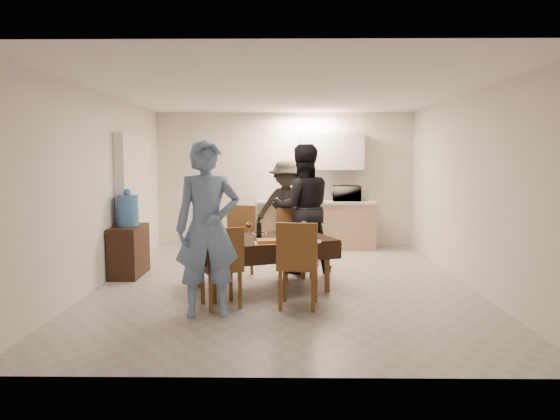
# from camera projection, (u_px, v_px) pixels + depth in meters

# --- Properties ---
(floor) EXTENTS (5.00, 6.00, 0.02)m
(floor) POSITION_uv_depth(u_px,v_px,m) (284.00, 283.00, 6.92)
(floor) COLOR #9E9E99
(floor) RESTS_ON ground
(ceiling) EXTENTS (5.00, 6.00, 0.02)m
(ceiling) POSITION_uv_depth(u_px,v_px,m) (284.00, 92.00, 6.65)
(ceiling) COLOR white
(ceiling) RESTS_ON wall_back
(wall_back) EXTENTS (5.00, 0.02, 2.60)m
(wall_back) POSITION_uv_depth(u_px,v_px,m) (285.00, 180.00, 9.77)
(wall_back) COLOR silver
(wall_back) RESTS_ON floor
(wall_front) EXTENTS (5.00, 0.02, 2.60)m
(wall_front) POSITION_uv_depth(u_px,v_px,m) (283.00, 214.00, 3.80)
(wall_front) COLOR silver
(wall_front) RESTS_ON floor
(wall_left) EXTENTS (0.02, 6.00, 2.60)m
(wall_left) POSITION_uv_depth(u_px,v_px,m) (101.00, 189.00, 6.81)
(wall_left) COLOR silver
(wall_left) RESTS_ON floor
(wall_right) EXTENTS (0.02, 6.00, 2.60)m
(wall_right) POSITION_uv_depth(u_px,v_px,m) (468.00, 189.00, 6.75)
(wall_right) COLOR silver
(wall_right) RESTS_ON floor
(stub_partition) EXTENTS (0.15, 1.40, 2.10)m
(stub_partition) POSITION_uv_depth(u_px,v_px,m) (134.00, 200.00, 8.03)
(stub_partition) COLOR silver
(stub_partition) RESTS_ON floor
(kitchen_base_cabinet) EXTENTS (2.20, 0.60, 0.86)m
(kitchen_base_cabinet) POSITION_uv_depth(u_px,v_px,m) (316.00, 226.00, 9.53)
(kitchen_base_cabinet) COLOR tan
(kitchen_base_cabinet) RESTS_ON floor
(kitchen_worktop) EXTENTS (2.24, 0.64, 0.05)m
(kitchen_worktop) POSITION_uv_depth(u_px,v_px,m) (316.00, 202.00, 9.48)
(kitchen_worktop) COLOR #B7B7B1
(kitchen_worktop) RESTS_ON kitchen_base_cabinet
(upper_cabinet) EXTENTS (1.20, 0.34, 0.70)m
(upper_cabinet) POSITION_uv_depth(u_px,v_px,m) (332.00, 151.00, 9.52)
(upper_cabinet) COLOR silver
(upper_cabinet) RESTS_ON wall_back
(dining_table) EXTENTS (2.01, 1.61, 0.69)m
(dining_table) POSITION_uv_depth(u_px,v_px,m) (263.00, 241.00, 6.50)
(dining_table) COLOR black
(dining_table) RESTS_ON floor
(chair_near_left) EXTENTS (0.57, 0.58, 0.51)m
(chair_near_left) POSITION_uv_depth(u_px,v_px,m) (220.00, 259.00, 5.67)
(chair_near_left) COLOR brown
(chair_near_left) RESTS_ON floor
(chair_near_right) EXTENTS (0.52, 0.52, 0.55)m
(chair_near_right) POSITION_uv_depth(u_px,v_px,m) (299.00, 256.00, 5.65)
(chair_near_right) COLOR brown
(chair_near_right) RESTS_ON floor
(chair_far_left) EXTENTS (0.62, 0.64, 0.56)m
(chair_far_left) POSITION_uv_depth(u_px,v_px,m) (233.00, 235.00, 7.15)
(chair_far_left) COLOR brown
(chair_far_left) RESTS_ON floor
(chair_far_right) EXTENTS (0.54, 0.55, 0.54)m
(chair_far_right) POSITION_uv_depth(u_px,v_px,m) (296.00, 236.00, 7.15)
(chair_far_right) COLOR brown
(chair_far_right) RESTS_ON floor
(console) EXTENTS (0.40, 0.80, 0.74)m
(console) POSITION_uv_depth(u_px,v_px,m) (129.00, 251.00, 7.32)
(console) COLOR black
(console) RESTS_ON floor
(water_jug) EXTENTS (0.30, 0.30, 0.46)m
(water_jug) POSITION_uv_depth(u_px,v_px,m) (128.00, 210.00, 7.25)
(water_jug) COLOR #3F75B7
(water_jug) RESTS_ON console
(wine_bottle) EXTENTS (0.07, 0.07, 0.28)m
(wine_bottle) POSITION_uv_depth(u_px,v_px,m) (259.00, 227.00, 6.53)
(wine_bottle) COLOR black
(wine_bottle) RESTS_ON dining_table
(water_pitcher) EXTENTS (0.12, 0.12, 0.19)m
(water_pitcher) POSITION_uv_depth(u_px,v_px,m) (289.00, 232.00, 6.43)
(water_pitcher) COLOR white
(water_pitcher) RESTS_ON dining_table
(savoury_tart) EXTENTS (0.40, 0.32, 0.05)m
(savoury_tart) POSITION_uv_depth(u_px,v_px,m) (269.00, 241.00, 6.11)
(savoury_tart) COLOR #BE7738
(savoury_tart) RESTS_ON dining_table
(salad_bowl) EXTENTS (0.16, 0.16, 0.06)m
(salad_bowl) POSITION_uv_depth(u_px,v_px,m) (286.00, 234.00, 6.66)
(salad_bowl) COLOR white
(salad_bowl) RESTS_ON dining_table
(mushroom_dish) EXTENTS (0.18, 0.18, 0.03)m
(mushroom_dish) POSITION_uv_depth(u_px,v_px,m) (260.00, 234.00, 6.77)
(mushroom_dish) COLOR white
(mushroom_dish) RESTS_ON dining_table
(wine_glass_a) EXTENTS (0.09, 0.09, 0.19)m
(wine_glass_a) POSITION_uv_depth(u_px,v_px,m) (218.00, 234.00, 6.24)
(wine_glass_a) COLOR white
(wine_glass_a) RESTS_ON dining_table
(wine_glass_b) EXTENTS (0.09, 0.09, 0.20)m
(wine_glass_b) POSITION_uv_depth(u_px,v_px,m) (304.00, 228.00, 6.72)
(wine_glass_b) COLOR white
(wine_glass_b) RESTS_ON dining_table
(wine_glass_c) EXTENTS (0.08, 0.08, 0.18)m
(wine_glass_c) POSITION_uv_depth(u_px,v_px,m) (249.00, 228.00, 6.78)
(wine_glass_c) COLOR white
(wine_glass_c) RESTS_ON dining_table
(plate_near_left) EXTENTS (0.26, 0.26, 0.02)m
(plate_near_left) POSITION_uv_depth(u_px,v_px,m) (213.00, 241.00, 6.20)
(plate_near_left) COLOR white
(plate_near_left) RESTS_ON dining_table
(plate_near_right) EXTENTS (0.29, 0.29, 0.02)m
(plate_near_right) POSITION_uv_depth(u_px,v_px,m) (310.00, 241.00, 6.19)
(plate_near_right) COLOR white
(plate_near_right) RESTS_ON dining_table
(plate_far_left) EXTENTS (0.24, 0.24, 0.01)m
(plate_far_left) POSITION_uv_depth(u_px,v_px,m) (220.00, 234.00, 6.80)
(plate_far_left) COLOR white
(plate_far_left) RESTS_ON dining_table
(plate_far_right) EXTENTS (0.26, 0.26, 0.01)m
(plate_far_right) POSITION_uv_depth(u_px,v_px,m) (308.00, 234.00, 6.78)
(plate_far_right) COLOR white
(plate_far_right) RESTS_ON dining_table
(microwave) EXTENTS (0.52, 0.35, 0.29)m
(microwave) POSITION_uv_depth(u_px,v_px,m) (346.00, 193.00, 9.46)
(microwave) COLOR silver
(microwave) RESTS_ON kitchen_worktop
(person_near) EXTENTS (0.78, 0.58, 1.92)m
(person_near) POSITION_uv_depth(u_px,v_px,m) (208.00, 228.00, 5.42)
(person_near) COLOR #6586B5
(person_near) RESTS_ON floor
(person_far) EXTENTS (1.05, 0.88, 1.93)m
(person_far) POSITION_uv_depth(u_px,v_px,m) (302.00, 209.00, 7.50)
(person_far) COLOR black
(person_far) RESTS_ON floor
(person_kitchen) EXTENTS (1.08, 0.62, 1.68)m
(person_kitchen) POSITION_uv_depth(u_px,v_px,m) (286.00, 207.00, 9.05)
(person_kitchen) COLOR black
(person_kitchen) RESTS_ON floor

